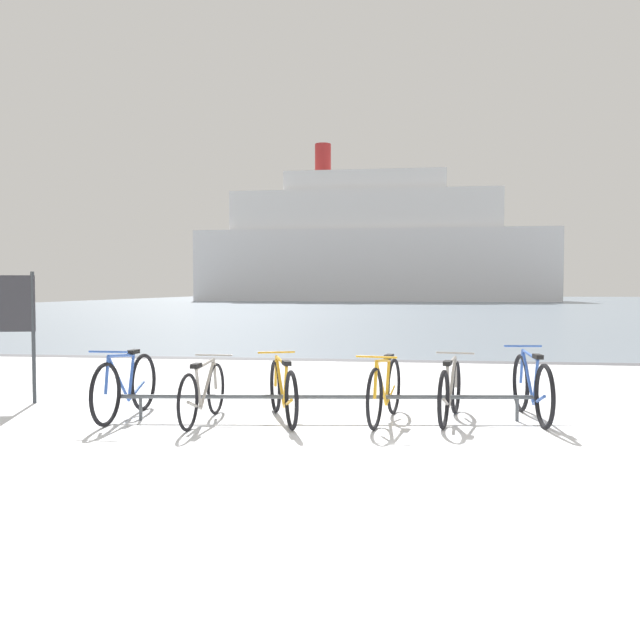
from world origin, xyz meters
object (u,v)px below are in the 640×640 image
object	(u,v)px
info_sign	(14,315)
ferry_ship	(372,248)
bicycle_3	(385,390)
bicycle_5	(532,387)
bicycle_2	(283,391)
bicycle_1	(203,393)
bicycle_4	(450,391)
bicycle_0	(126,386)

from	to	relation	value
info_sign	ferry_ship	distance (m)	73.93
bicycle_3	bicycle_5	size ratio (longest dim) A/B	0.93
bicycle_2	bicycle_1	bearing A→B (deg)	-166.01
ferry_ship	info_sign	bearing A→B (deg)	-89.97
bicycle_4	ferry_ship	bearing A→B (deg)	94.42
bicycle_0	bicycle_5	size ratio (longest dim) A/B	0.98
bicycle_4	ferry_ship	distance (m)	74.62
bicycle_1	ferry_ship	world-z (taller)	ferry_ship
bicycle_1	ferry_ship	distance (m)	74.93
bicycle_5	ferry_ship	distance (m)	74.49
bicycle_1	info_sign	bearing A→B (deg)	162.97
bicycle_3	info_sign	distance (m)	5.05
bicycle_1	bicycle_2	size ratio (longest dim) A/B	0.99
bicycle_3	bicycle_4	world-z (taller)	bicycle_3
bicycle_0	bicycle_2	world-z (taller)	bicycle_0
bicycle_1	bicycle_3	xyz separation A→B (m)	(2.07, 0.32, 0.02)
bicycle_0	info_sign	size ratio (longest dim) A/B	0.99
bicycle_1	bicycle_5	xyz separation A→B (m)	(3.78, 0.69, 0.04)
bicycle_4	ferry_ship	size ratio (longest dim) A/B	0.04
bicycle_3	bicycle_4	distance (m)	0.77
info_sign	ferry_ship	size ratio (longest dim) A/B	0.04
bicycle_3	bicycle_5	xyz separation A→B (m)	(1.71, 0.37, 0.01)
bicycle_2	bicycle_3	world-z (taller)	bicycle_3
bicycle_2	info_sign	bearing A→B (deg)	170.09
info_sign	bicycle_0	bearing A→B (deg)	-22.09
bicycle_2	ferry_ship	xyz separation A→B (m)	(-3.81, 74.42, 5.89)
bicycle_3	ferry_ship	world-z (taller)	ferry_ship
bicycle_3	info_sign	bearing A→B (deg)	173.49
bicycle_0	bicycle_1	size ratio (longest dim) A/B	1.07
bicycle_5	ferry_ship	size ratio (longest dim) A/B	0.04
bicycle_1	info_sign	xyz separation A→B (m)	(-2.88, 0.88, 0.84)
info_sign	ferry_ship	bearing A→B (deg)	90.03
bicycle_2	bicycle_4	size ratio (longest dim) A/B	1.02
bicycle_1	info_sign	distance (m)	3.12
bicycle_4	info_sign	bearing A→B (deg)	175.91
bicycle_5	bicycle_4	bearing A→B (deg)	-167.44
bicycle_1	bicycle_4	xyz separation A→B (m)	(2.82, 0.47, 0.01)
ferry_ship	bicycle_4	bearing A→B (deg)	-85.58
bicycle_0	bicycle_3	distance (m)	3.07
bicycle_0	info_sign	bearing A→B (deg)	157.91
bicycle_0	bicycle_3	world-z (taller)	bicycle_0
bicycle_0	bicycle_5	world-z (taller)	bicycle_0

